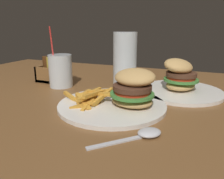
% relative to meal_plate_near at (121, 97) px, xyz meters
% --- Properties ---
extents(dining_table, '(1.59, 1.03, 0.76)m').
position_rel_meal_plate_near_xyz_m(dining_table, '(-0.05, 0.06, -0.12)').
color(dining_table, brown).
rests_on(dining_table, ground_plane).
extents(meal_plate_near, '(0.29, 0.28, 0.11)m').
position_rel_meal_plate_near_xyz_m(meal_plate_near, '(0.00, 0.00, 0.00)').
color(meal_plate_near, white).
rests_on(meal_plate_near, dining_table).
extents(beer_glass, '(0.08, 0.08, 0.19)m').
position_rel_meal_plate_near_xyz_m(beer_glass, '(-0.07, 0.22, 0.06)').
color(beer_glass, silver).
rests_on(beer_glass, dining_table).
extents(juice_glass, '(0.08, 0.08, 0.20)m').
position_rel_meal_plate_near_xyz_m(juice_glass, '(-0.26, 0.11, 0.02)').
color(juice_glass, silver).
rests_on(juice_glass, dining_table).
extents(spoon, '(0.12, 0.12, 0.01)m').
position_rel_meal_plate_near_xyz_m(spoon, '(0.10, -0.13, -0.02)').
color(spoon, silver).
rests_on(spoon, dining_table).
extents(meal_plate_far, '(0.26, 0.26, 0.11)m').
position_rel_meal_plate_near_xyz_m(meal_plate_far, '(0.13, 0.20, 0.00)').
color(meal_plate_far, white).
rests_on(meal_plate_far, dining_table).
extents(condiment_caddy, '(0.11, 0.09, 0.09)m').
position_rel_meal_plate_near_xyz_m(condiment_caddy, '(-0.34, 0.17, 0.01)').
color(condiment_caddy, brown).
rests_on(condiment_caddy, dining_table).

